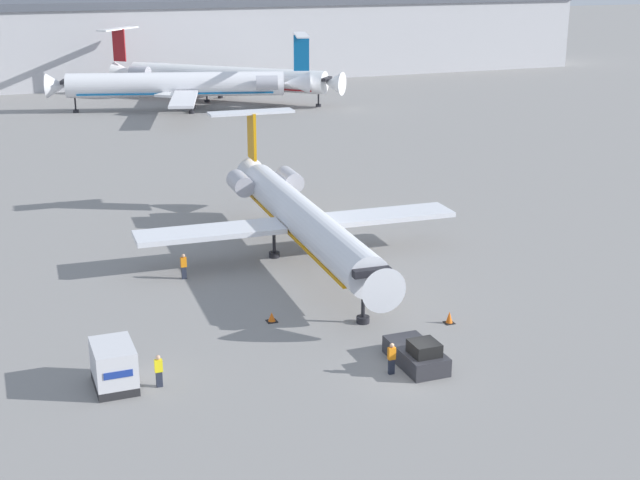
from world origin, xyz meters
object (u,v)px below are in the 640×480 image
at_px(pushback_tug, 417,354).
at_px(airplane_main, 300,216).
at_px(worker_near_tug, 392,358).
at_px(traffic_cone_right, 449,318).
at_px(traffic_cone_left, 272,317).
at_px(airplane_parked_far_right, 183,84).
at_px(airplane_parked_far_left, 220,77).
at_px(worker_on_apron, 159,370).
at_px(worker_by_wing, 184,266).
at_px(luggage_cart, 114,366).

bearing_deg(pushback_tug, airplane_main, 89.55).
xyz_separation_m(worker_near_tug, traffic_cone_right, (6.19, 4.93, -0.57)).
relative_size(traffic_cone_left, airplane_parked_far_right, 0.02).
distance_m(airplane_main, airplane_parked_far_left, 75.55).
xyz_separation_m(pushback_tug, worker_on_apron, (-13.51, 2.40, 0.31)).
relative_size(airplane_main, worker_near_tug, 17.36).
distance_m(worker_near_tug, traffic_cone_right, 7.94).
height_order(pushback_tug, airplane_parked_far_right, airplane_parked_far_right).
height_order(airplane_main, traffic_cone_right, airplane_main).
distance_m(pushback_tug, worker_by_wing, 19.80).
bearing_deg(worker_by_wing, airplane_parked_far_left, 73.31).
bearing_deg(pushback_tug, airplane_parked_far_right, 85.56).
bearing_deg(airplane_parked_far_left, traffic_cone_right, -96.07).
height_order(worker_near_tug, traffic_cone_right, worker_near_tug).
height_order(pushback_tug, traffic_cone_right, pushback_tug).
xyz_separation_m(worker_by_wing, airplane_parked_far_left, (22.65, 75.55, 2.59)).
relative_size(pushback_tug, airplane_parked_far_left, 0.13).
xyz_separation_m(worker_on_apron, traffic_cone_left, (8.03, 6.06, -0.64)).
height_order(worker_on_apron, traffic_cone_right, worker_on_apron).
height_order(worker_near_tug, worker_on_apron, same).
height_order(pushback_tug, worker_near_tug, worker_near_tug).
xyz_separation_m(luggage_cart, traffic_cone_right, (20.08, 1.16, -0.80)).
bearing_deg(worker_near_tug, worker_on_apron, 165.98).
height_order(airplane_parked_far_left, airplane_parked_far_right, airplane_parked_far_right).
distance_m(traffic_cone_right, airplane_parked_far_right, 81.58).
height_order(luggage_cart, worker_near_tug, luggage_cart).
bearing_deg(airplane_parked_far_left, worker_on_apron, -106.78).
relative_size(worker_by_wing, airplane_parked_far_left, 0.06).
bearing_deg(pushback_tug, traffic_cone_left, 122.92).
height_order(worker_on_apron, traffic_cone_left, worker_on_apron).
bearing_deg(airplane_parked_far_right, airplane_parked_far_left, 45.78).
bearing_deg(traffic_cone_left, pushback_tug, -57.08).
distance_m(traffic_cone_left, traffic_cone_right, 10.72).
bearing_deg(worker_on_apron, luggage_cart, 158.61).
distance_m(traffic_cone_left, airplane_parked_far_left, 87.09).
bearing_deg(airplane_parked_far_left, luggage_cart, -108.15).
bearing_deg(worker_near_tug, pushback_tug, 17.04).
relative_size(airplane_main, luggage_cart, 9.80).
relative_size(airplane_main, pushback_tug, 7.18).
bearing_deg(pushback_tug, worker_on_apron, 169.93).
bearing_deg(traffic_cone_left, airplane_parked_far_right, 81.09).
distance_m(airplane_parked_far_left, airplane_parked_far_right, 10.37).
xyz_separation_m(pushback_tug, worker_near_tug, (-1.75, -0.54, 0.31)).
height_order(pushback_tug, traffic_cone_left, pushback_tug).
relative_size(pushback_tug, traffic_cone_right, 5.72).
xyz_separation_m(luggage_cart, traffic_cone_left, (10.16, 5.22, -0.88)).
distance_m(worker_near_tug, worker_on_apron, 12.12).
relative_size(traffic_cone_right, airplane_parked_far_right, 0.02).
xyz_separation_m(airplane_main, worker_near_tug, (-1.90, -19.56, -2.27)).
xyz_separation_m(pushback_tug, traffic_cone_right, (4.44, 4.40, -0.26)).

